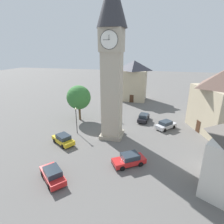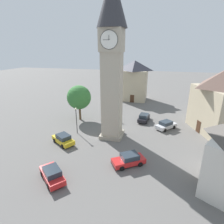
{
  "view_description": "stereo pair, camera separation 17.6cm",
  "coord_description": "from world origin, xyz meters",
  "views": [
    {
      "loc": [
        -6.59,
        26.34,
        13.77
      ],
      "look_at": [
        0.0,
        0.0,
        4.29
      ],
      "focal_mm": 28.81,
      "sensor_mm": 36.0,
      "label": 1
    },
    {
      "loc": [
        -6.76,
        26.3,
        13.77
      ],
      "look_at": [
        0.0,
        0.0,
        4.29
      ],
      "focal_mm": 28.81,
      "sensor_mm": 36.0,
      "label": 2
    }
  ],
  "objects": [
    {
      "name": "ground_plane",
      "position": [
        0.0,
        0.0,
        0.0
      ],
      "size": [
        200.0,
        200.0,
        0.0
      ],
      "primitive_type": "plane",
      "color": "#605E5B"
    },
    {
      "name": "clock_tower",
      "position": [
        0.0,
        0.0,
        13.99
      ],
      "size": [
        4.3,
        4.3,
        23.84
      ],
      "color": "gray",
      "rests_on": "ground"
    },
    {
      "name": "car_blue_kerb",
      "position": [
        -4.56,
        -8.11,
        0.76
      ],
      "size": [
        2.23,
        4.32,
        1.53
      ],
      "color": "black",
      "rests_on": "ground"
    },
    {
      "name": "car_silver_kerb",
      "position": [
        3.74,
        12.03,
        0.76
      ],
      "size": [
        4.24,
        3.95,
        1.53
      ],
      "color": "red",
      "rests_on": "ground"
    },
    {
      "name": "car_red_corner",
      "position": [
        6.64,
        4.3,
        0.76
      ],
      "size": [
        4.4,
        3.6,
        1.53
      ],
      "color": "gold",
      "rests_on": "ground"
    },
    {
      "name": "car_white_side",
      "position": [
        -4.01,
        7.18,
        0.76
      ],
      "size": [
        4.36,
        3.71,
        1.53
      ],
      "color": "red",
      "rests_on": "ground"
    },
    {
      "name": "car_black_far",
      "position": [
        -8.82,
        -5.28,
        0.76
      ],
      "size": [
        4.01,
        4.2,
        1.53
      ],
      "color": "silver",
      "rests_on": "ground"
    },
    {
      "name": "pedestrian",
      "position": [
        0.43,
        -6.58,
        1.01
      ],
      "size": [
        0.54,
        0.31,
        1.69
      ],
      "color": "black",
      "rests_on": "ground"
    },
    {
      "name": "tree",
      "position": [
        8.29,
        -5.78,
        4.7
      ],
      "size": [
        4.8,
        4.8,
        7.11
      ],
      "color": "brown",
      "rests_on": "ground"
    },
    {
      "name": "building_terrace_right",
      "position": [
        -17.69,
        -6.51,
        5.69
      ],
      "size": [
        10.55,
        11.52,
        11.16
      ],
      "color": "tan",
      "rests_on": "ground"
    },
    {
      "name": "building_corner_back",
      "position": [
        -0.27,
        -23.98,
        5.58
      ],
      "size": [
        7.3,
        6.22,
        10.97
      ],
      "color": "tan",
      "rests_on": "ground"
    },
    {
      "name": "lamp_post",
      "position": [
        6.12,
        0.41,
        3.14
      ],
      "size": [
        0.36,
        0.36,
        4.63
      ],
      "color": "black",
      "rests_on": "ground"
    }
  ]
}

